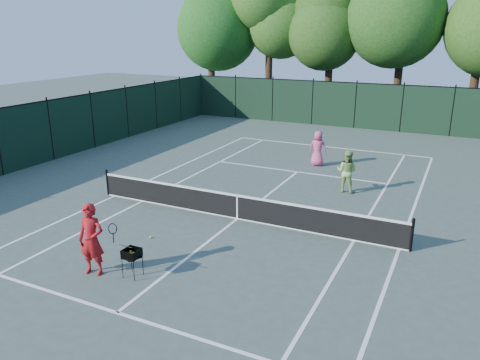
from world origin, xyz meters
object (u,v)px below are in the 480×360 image
at_px(ball_hopper, 132,254).
at_px(player_green, 347,171).
at_px(player_pink, 318,148).
at_px(coach, 92,240).
at_px(loose_ball_midcourt, 151,237).

bearing_deg(ball_hopper, player_green, 90.15).
bearing_deg(player_pink, player_green, 121.90).
distance_m(coach, loose_ball_midcourt, 2.69).
xyz_separation_m(coach, loose_ball_midcourt, (0.01, 2.51, -0.97)).
relative_size(coach, loose_ball_midcourt, 29.41).
relative_size(coach, player_green, 1.15).
bearing_deg(coach, ball_hopper, 5.35).
xyz_separation_m(player_pink, ball_hopper, (-1.24, -12.74, -0.19)).
bearing_deg(loose_ball_midcourt, ball_hopper, -64.64).
height_order(coach, ball_hopper, coach).
distance_m(ball_hopper, loose_ball_midcourt, 2.51).
distance_m(coach, player_pink, 13.26).
xyz_separation_m(player_green, loose_ball_midcourt, (-4.49, -7.26, -0.84)).
relative_size(player_green, ball_hopper, 2.16).
bearing_deg(player_pink, loose_ball_midcourt, 75.80).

